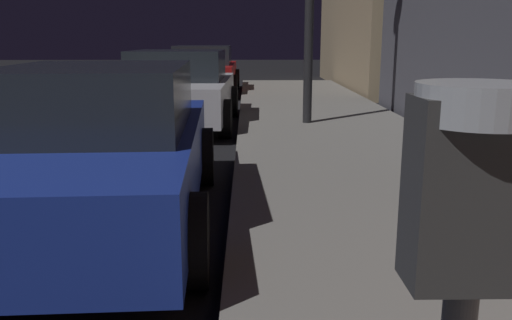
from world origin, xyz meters
The scene contains 4 objects.
parking_meter centered at (4.51, -0.79, 1.25)m, with size 0.19×0.19×1.45m.
car_blue centered at (2.85, 3.09, 0.71)m, with size 2.12×4.28×1.43m.
car_silver centered at (2.85, 8.65, 0.70)m, with size 2.21×4.06×1.43m.
car_red centered at (2.85, 14.77, 0.70)m, with size 2.10×4.17×1.43m.
Camera 1 is at (4.16, -1.58, 1.66)m, focal length 37.57 mm.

